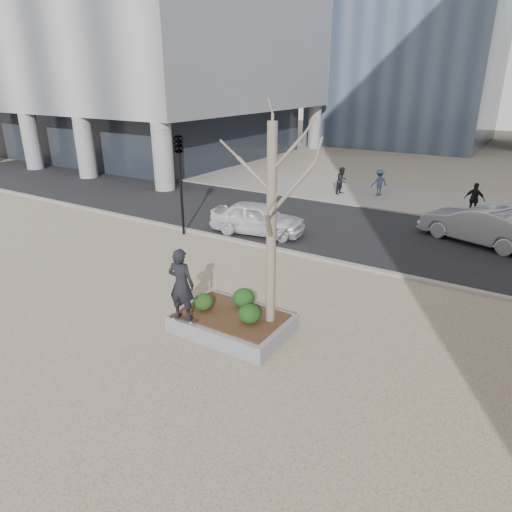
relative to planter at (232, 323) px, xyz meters
The scene contains 17 objects.
ground 1.02m from the planter, behind, with size 120.00×120.00×0.00m, color tan.
street 10.05m from the planter, 95.71° to the left, with size 60.00×8.00×0.02m, color black.
far_sidewalk 17.03m from the planter, 93.37° to the left, with size 60.00×6.00×0.02m, color gray.
planter is the anchor object (origin of this frame).
planter_mulch 0.25m from the planter, ahead, with size 2.70×1.70×0.04m, color #382314.
sycamore_tree 3.71m from the planter, 16.70° to the left, with size 2.80×2.80×6.60m, color gray, non-canonical shape.
shrub_left 0.97m from the planter, 167.38° to the right, with size 0.55×0.55×0.47m, color #1B3F14.
shrub_middle 0.76m from the planter, 88.50° to the left, with size 0.62×0.62×0.53m, color black.
shrub_right 0.83m from the planter, 10.00° to the right, with size 0.60×0.60×0.51m, color #143912.
skateboard 1.31m from the planter, 136.78° to the right, with size 0.78×0.20×0.07m, color black, non-canonical shape.
skateboarder 1.80m from the planter, 136.78° to the right, with size 0.70×0.46×1.93m, color black.
police_car 8.24m from the planter, 117.09° to the left, with size 1.66×4.12×1.40m, color white.
car_silver 12.06m from the planter, 67.89° to the left, with size 1.62×4.65×1.53m, color gray.
pedestrian_a 16.54m from the planter, 102.13° to the left, with size 0.76×0.59×1.56m, color black.
pedestrian_b 17.00m from the planter, 95.09° to the left, with size 0.99×0.57×1.54m, color #44557C.
pedestrian_c 15.83m from the planter, 76.26° to the left, with size 0.95×0.40×1.62m, color black.
traffic_light_near 8.82m from the planter, 139.25° to the left, with size 0.60×2.48×4.50m, color black, non-canonical shape.
Camera 1 is at (7.26, -8.78, 6.38)m, focal length 32.00 mm.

